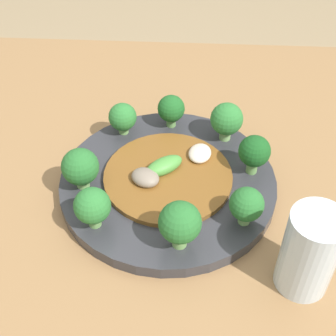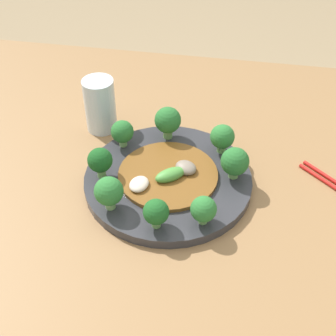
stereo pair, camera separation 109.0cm
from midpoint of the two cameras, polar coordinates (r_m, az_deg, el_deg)
name	(u,v)px [view 2 (the right image)]	position (r m, az deg, el deg)	size (l,w,h in m)	color
table	(162,288)	(0.94, -3.38, -41.02)	(1.14, 0.90, 0.78)	olive
plate	(168,180)	(0.54, -3.79, -39.57)	(0.30, 0.30, 0.02)	#333338
broccoli_northwest	(122,132)	(0.53, -14.25, -28.31)	(0.04, 0.04, 0.06)	#89B76B
broccoli_north	(170,121)	(0.52, -3.00, -26.11)	(0.05, 0.05, 0.07)	#7AAD5B
broccoli_east	(235,162)	(0.50, 13.31, -38.12)	(0.05, 0.05, 0.06)	#7AAD5B
broccoli_west	(100,161)	(0.51, -21.08, -36.91)	(0.04, 0.04, 0.06)	#70A356
broccoli_northeast	(222,137)	(0.51, 9.72, -30.56)	(0.05, 0.05, 0.06)	#70A356
broccoli_southwest	(109,192)	(0.50, -20.95, -45.87)	(0.05, 0.05, 0.06)	#89B76B
broccoli_southeast	(204,209)	(0.49, 5.50, -51.54)	(0.04, 0.04, 0.05)	#7AAD5B
broccoli_south	(156,212)	(0.49, -8.85, -52.37)	(0.04, 0.04, 0.05)	#70A356
stirfry_center	(168,175)	(0.52, -3.92, -39.59)	(0.18, 0.18, 0.02)	brown
drinking_glass	(100,105)	(0.57, -18.03, -19.71)	(0.06, 0.06, 0.11)	silver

